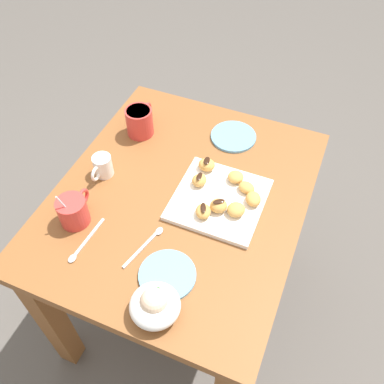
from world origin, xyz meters
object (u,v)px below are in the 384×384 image
object	(u,v)px
beignet_3	(236,177)
ice_cream_bowl	(155,305)
beignet_7	(207,165)
beignet_6	(203,211)
coffee_mug_red_left	(73,210)
pastry_plate_square	(219,199)
beignet_1	(246,188)
cream_pitcher_white	(102,165)
beignet_2	(199,180)
dining_table	(181,222)
beignet_5	(253,199)
coffee_mug_red_right	(140,121)
beignet_0	(219,206)
beignet_4	(236,210)
saucer_sky_right	(167,275)
saucer_sky_left	(233,137)

from	to	relation	value
beignet_3	ice_cream_bowl	bearing A→B (deg)	174.70
ice_cream_bowl	beignet_7	world-z (taller)	ice_cream_bowl
ice_cream_bowl	beignet_6	xyz separation A→B (m)	(0.32, -0.00, -0.01)
coffee_mug_red_left	ice_cream_bowl	size ratio (longest dim) A/B	1.05
beignet_3	pastry_plate_square	bearing A→B (deg)	165.69
ice_cream_bowl	beignet_1	xyz separation A→B (m)	(0.45, -0.09, -0.01)
cream_pitcher_white	beignet_2	bearing A→B (deg)	-77.93
dining_table	beignet_5	size ratio (longest dim) A/B	16.28
coffee_mug_red_right	beignet_1	world-z (taller)	coffee_mug_red_right
beignet_6	coffee_mug_red_left	bearing A→B (deg)	113.81
beignet_0	beignet_6	world-z (taller)	beignet_0
beignet_4	beignet_7	world-z (taller)	beignet_7
saucer_sky_right	ice_cream_bowl	bearing A→B (deg)	-171.37
dining_table	coffee_mug_red_right	xyz separation A→B (m)	(0.21, 0.24, 0.20)
coffee_mug_red_right	beignet_6	xyz separation A→B (m)	(-0.27, -0.34, -0.02)
beignet_0	beignet_2	size ratio (longest dim) A/B	1.02
coffee_mug_red_left	beignet_2	size ratio (longest dim) A/B	2.69
beignet_0	beignet_3	size ratio (longest dim) A/B	1.01
beignet_2	saucer_sky_left	bearing A→B (deg)	-5.46
pastry_plate_square	ice_cream_bowl	world-z (taller)	ice_cream_bowl
pastry_plate_square	beignet_5	bearing A→B (deg)	-77.13
coffee_mug_red_left	cream_pitcher_white	bearing A→B (deg)	5.41
cream_pitcher_white	beignet_3	xyz separation A→B (m)	(0.12, -0.40, -0.01)
cream_pitcher_white	saucer_sky_left	distance (m)	0.46
pastry_plate_square	beignet_5	world-z (taller)	beignet_5
beignet_6	coffee_mug_red_right	bearing A→B (deg)	52.07
ice_cream_bowl	beignet_2	size ratio (longest dim) A/B	2.56
dining_table	beignet_7	xyz separation A→B (m)	(0.12, -0.04, 0.18)
beignet_3	beignet_0	bearing A→B (deg)	175.96
ice_cream_bowl	beignet_2	distance (m)	0.43
pastry_plate_square	saucer_sky_right	world-z (taller)	pastry_plate_square
beignet_0	dining_table	bearing A→B (deg)	81.07
pastry_plate_square	beignet_5	distance (m)	0.10
beignet_5	beignet_4	bearing A→B (deg)	149.61
saucer_sky_left	beignet_5	size ratio (longest dim) A/B	2.84
pastry_plate_square	beignet_3	bearing A→B (deg)	-14.31
coffee_mug_red_right	beignet_0	size ratio (longest dim) A/B	2.64
saucer_sky_left	beignet_5	world-z (taller)	beignet_5
cream_pitcher_white	beignet_0	size ratio (longest dim) A/B	2.07
dining_table	beignet_6	distance (m)	0.21
coffee_mug_red_right	beignet_2	world-z (taller)	coffee_mug_red_right
dining_table	beignet_2	world-z (taller)	beignet_2
cream_pitcher_white	beignet_6	xyz separation A→B (m)	(-0.04, -0.36, -0.01)
coffee_mug_red_right	beignet_0	xyz separation A→B (m)	(-0.23, -0.38, -0.02)
coffee_mug_red_left	saucer_sky_right	size ratio (longest dim) A/B	0.87
dining_table	beignet_5	world-z (taller)	beignet_5
dining_table	saucer_sky_left	xyz separation A→B (m)	(0.31, -0.07, 0.15)
beignet_4	beignet_6	size ratio (longest dim) A/B	1.00
beignet_2	beignet_5	size ratio (longest dim) A/B	0.90
cream_pitcher_white	beignet_2	distance (m)	0.31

